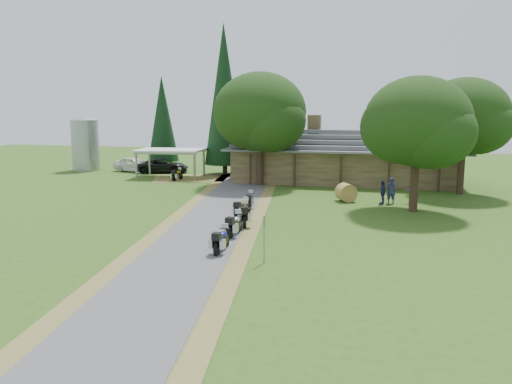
% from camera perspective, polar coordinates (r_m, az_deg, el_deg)
% --- Properties ---
extents(ground, '(120.00, 120.00, 0.00)m').
position_cam_1_polar(ground, '(25.94, -6.96, -5.66)').
color(ground, '#334F16').
rests_on(ground, ground).
extents(driveway, '(51.95, 51.95, 0.00)m').
position_cam_1_polar(driveway, '(29.75, -5.17, -3.67)').
color(driveway, '#4B4B4E').
rests_on(driveway, ground).
extents(lodge, '(21.40, 9.40, 4.90)m').
position_cam_1_polar(lodge, '(47.71, 10.07, 4.14)').
color(lodge, brown).
rests_on(lodge, ground).
extents(silo, '(3.05, 3.05, 6.03)m').
position_cam_1_polar(silo, '(58.83, -18.93, 5.30)').
color(silo, gray).
rests_on(silo, ground).
extents(carport, '(6.85, 4.90, 2.80)m').
position_cam_1_polar(carport, '(50.63, -9.69, 3.25)').
color(carport, silver).
rests_on(carport, ground).
extents(car_white_sedan, '(4.13, 6.63, 2.05)m').
position_cam_1_polar(car_white_sedan, '(55.85, -13.76, 3.30)').
color(car_white_sedan, silver).
rests_on(car_white_sedan, ground).
extents(car_dark_suv, '(3.76, 6.24, 2.23)m').
position_cam_1_polar(car_dark_suv, '(54.45, -10.57, 3.35)').
color(car_dark_suv, black).
rests_on(car_dark_suv, ground).
extents(motorcycle_row_a, '(0.62, 1.84, 1.25)m').
position_cam_1_polar(motorcycle_row_a, '(23.87, -3.96, -5.39)').
color(motorcycle_row_a, navy).
rests_on(motorcycle_row_a, ground).
extents(motorcycle_row_b, '(0.75, 1.96, 1.32)m').
position_cam_1_polar(motorcycle_row_b, '(26.83, -2.44, -3.64)').
color(motorcycle_row_b, '#A0A4A9').
rests_on(motorcycle_row_b, ground).
extents(motorcycle_row_c, '(1.15, 2.17, 1.41)m').
position_cam_1_polar(motorcycle_row_c, '(29.21, -1.30, -2.46)').
color(motorcycle_row_c, '#DB9F0A').
rests_on(motorcycle_row_c, ground).
extents(motorcycle_row_d, '(0.96, 1.82, 1.18)m').
position_cam_1_polar(motorcycle_row_d, '(31.56, -1.56, -1.77)').
color(motorcycle_row_d, '#D15515').
rests_on(motorcycle_row_d, ground).
extents(motorcycle_row_e, '(0.75, 1.73, 1.14)m').
position_cam_1_polar(motorcycle_row_e, '(34.39, -0.69, -0.88)').
color(motorcycle_row_e, black).
rests_on(motorcycle_row_e, ground).
extents(motorcycle_carport_a, '(0.75, 1.80, 1.20)m').
position_cam_1_polar(motorcycle_carport_a, '(48.31, -8.97, 2.03)').
color(motorcycle_carport_a, '#C9B600').
rests_on(motorcycle_carport_a, ground).
extents(person_a, '(0.73, 0.60, 2.24)m').
position_cam_1_polar(person_a, '(37.16, 15.18, 0.42)').
color(person_a, navy).
rests_on(person_a, ground).
extents(person_b, '(0.68, 0.58, 2.02)m').
position_cam_1_polar(person_b, '(37.69, 17.44, 0.28)').
color(person_b, navy).
rests_on(person_b, ground).
extents(person_c, '(0.56, 0.66, 2.00)m').
position_cam_1_polar(person_c, '(36.85, 14.29, 0.20)').
color(person_c, navy).
rests_on(person_c, ground).
extents(hay_bale, '(1.71, 1.65, 1.32)m').
position_cam_1_polar(hay_bale, '(37.40, 10.26, -0.05)').
color(hay_bale, olive).
rests_on(hay_bale, ground).
extents(sign_post, '(0.39, 0.06, 2.15)m').
position_cam_1_polar(sign_post, '(21.97, 0.92, -5.46)').
color(sign_post, gray).
rests_on(sign_post, ground).
extents(oak_lodge_left, '(8.16, 8.16, 10.51)m').
position_cam_1_polar(oak_lodge_left, '(44.28, 0.45, 7.52)').
color(oak_lodge_left, black).
rests_on(oak_lodge_left, ground).
extents(oak_lodge_right, '(6.87, 6.87, 10.16)m').
position_cam_1_polar(oak_lodge_right, '(42.82, 22.64, 6.51)').
color(oak_lodge_right, black).
rests_on(oak_lodge_right, ground).
extents(oak_driveway, '(6.90, 6.90, 9.59)m').
position_cam_1_polar(oak_driveway, '(34.32, 17.87, 5.76)').
color(oak_driveway, black).
rests_on(oak_driveway, ground).
extents(cedar_near, '(4.17, 4.17, 15.36)m').
position_cam_1_polar(cedar_near, '(51.94, -3.65, 10.46)').
color(cedar_near, black).
rests_on(cedar_near, ground).
extents(cedar_far, '(3.46, 3.46, 10.46)m').
position_cam_1_polar(cedar_far, '(57.87, -10.63, 7.78)').
color(cedar_far, black).
rests_on(cedar_far, ground).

